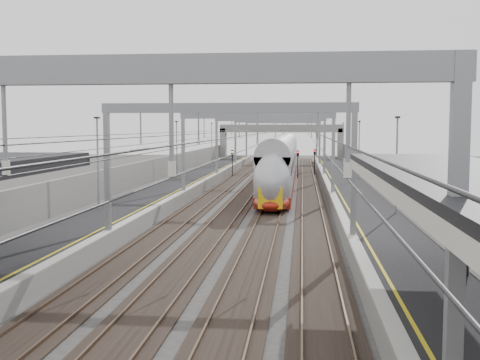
# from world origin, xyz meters

# --- Properties ---
(platform_left) EXTENTS (4.00, 120.00, 1.00)m
(platform_left) POSITION_xyz_m (-8.00, 45.00, 0.50)
(platform_left) COLOR black
(platform_left) RESTS_ON ground
(platform_right) EXTENTS (4.00, 120.00, 1.00)m
(platform_right) POSITION_xyz_m (8.00, 45.00, 0.50)
(platform_right) COLOR black
(platform_right) RESTS_ON ground
(tracks) EXTENTS (11.40, 140.00, 0.20)m
(tracks) POSITION_xyz_m (0.00, 45.00, 0.05)
(tracks) COLOR black
(tracks) RESTS_ON ground
(overhead_line) EXTENTS (13.00, 140.00, 6.60)m
(overhead_line) POSITION_xyz_m (0.00, 51.62, 6.14)
(overhead_line) COLOR gray
(overhead_line) RESTS_ON platform_left
(overbridge) EXTENTS (22.00, 2.20, 6.90)m
(overbridge) POSITION_xyz_m (0.00, 100.00, 5.31)
(overbridge) COLOR slate
(overbridge) RESTS_ON ground
(wall_left) EXTENTS (0.30, 120.00, 3.20)m
(wall_left) POSITION_xyz_m (-11.20, 45.00, 1.60)
(wall_left) COLOR slate
(wall_left) RESTS_ON ground
(wall_right) EXTENTS (0.30, 120.00, 3.20)m
(wall_right) POSITION_xyz_m (11.20, 45.00, 1.60)
(wall_right) COLOR slate
(wall_right) RESTS_ON ground
(train) EXTENTS (2.80, 51.07, 4.43)m
(train) POSITION_xyz_m (1.50, 58.15, 2.17)
(train) COLOR #9F1D0E
(train) RESTS_ON ground
(signal_green) EXTENTS (0.32, 0.32, 3.48)m
(signal_green) POSITION_xyz_m (-5.20, 68.54, 2.42)
(signal_green) COLOR black
(signal_green) RESTS_ON ground
(signal_red_near) EXTENTS (0.32, 0.32, 3.48)m
(signal_red_near) POSITION_xyz_m (3.20, 68.10, 2.42)
(signal_red_near) COLOR black
(signal_red_near) RESTS_ON ground
(signal_red_far) EXTENTS (0.32, 0.32, 3.48)m
(signal_red_far) POSITION_xyz_m (5.40, 72.39, 2.42)
(signal_red_far) COLOR black
(signal_red_far) RESTS_ON ground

